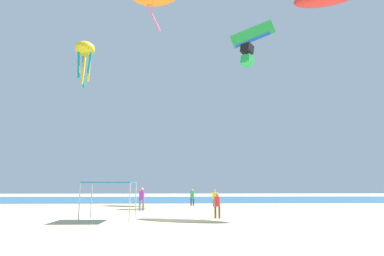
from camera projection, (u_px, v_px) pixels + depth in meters
ground at (178, 219)px, 21.18m from camera, size 110.00×110.00×0.10m
ocean_strip at (180, 199)px, 47.37m from camera, size 110.00×20.42×0.03m
canopy_tent at (110, 184)px, 20.32m from camera, size 2.89×2.62×2.28m
person_near_tent at (192, 196)px, 33.37m from camera, size 0.39×0.39×1.64m
person_leftmost at (214, 197)px, 31.93m from camera, size 0.39×0.39×1.63m
person_central at (142, 197)px, 27.34m from camera, size 0.44×0.44×1.86m
person_rightmost at (217, 203)px, 21.30m from camera, size 0.38×0.38×1.60m
kite_parafoil_green at (253, 35)px, 44.89m from camera, size 6.07×1.63×3.71m
kite_box_black at (247, 55)px, 37.87m from camera, size 1.73×1.73×2.60m
kite_octopus_yellow at (85, 51)px, 46.57m from camera, size 3.24×3.24×6.41m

